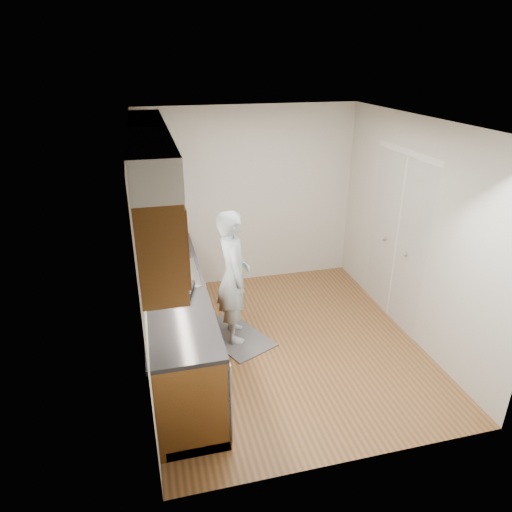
{
  "coord_description": "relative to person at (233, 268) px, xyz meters",
  "views": [
    {
      "loc": [
        -1.4,
        -4.24,
        3.08
      ],
      "look_at": [
        -0.28,
        0.25,
        1.03
      ],
      "focal_mm": 32.0,
      "sensor_mm": 36.0,
      "label": 1
    }
  ],
  "objects": [
    {
      "name": "floor_mat",
      "position": [
        0.0,
        0.0,
        -0.89
      ],
      "size": [
        0.91,
        1.1,
        0.02
      ],
      "primitive_type": "cube",
      "rotation": [
        0.0,
        0.0,
        0.44
      ],
      "color": "slate",
      "rests_on": "floor"
    },
    {
      "name": "wall_right",
      "position": [
        2.04,
        -0.27,
        0.35
      ],
      "size": [
        0.02,
        3.5,
        2.5
      ],
      "primitive_type": "cube",
      "color": "beige",
      "rests_on": "floor"
    },
    {
      "name": "steel_can",
      "position": [
        -0.56,
        0.39,
        0.11
      ],
      "size": [
        0.08,
        0.08,
        0.14
      ],
      "primitive_type": "cylinder",
      "rotation": [
        0.0,
        0.0,
        0.15
      ],
      "color": "#A5A5AA",
      "rests_on": "counter"
    },
    {
      "name": "counter",
      "position": [
        -0.66,
        -0.28,
        -0.41
      ],
      "size": [
        0.64,
        2.8,
        1.3
      ],
      "color": "brown",
      "rests_on": "floor"
    },
    {
      "name": "floor",
      "position": [
        0.54,
        -0.27,
        -0.9
      ],
      "size": [
        3.5,
        3.5,
        0.0
      ],
      "primitive_type": "plane",
      "color": "brown",
      "rests_on": "ground"
    },
    {
      "name": "soap_bottle_a",
      "position": [
        -0.74,
        0.33,
        0.17
      ],
      "size": [
        0.11,
        0.11,
        0.26
      ],
      "primitive_type": "imported",
      "rotation": [
        0.0,
        0.0,
        -0.1
      ],
      "color": "silver",
      "rests_on": "counter"
    },
    {
      "name": "closet_door",
      "position": [
        2.02,
        0.03,
        0.12
      ],
      "size": [
        0.02,
        1.22,
        2.05
      ],
      "primitive_type": "cube",
      "color": "white",
      "rests_on": "wall_right"
    },
    {
      "name": "upper_cabinets",
      "position": [
        -0.8,
        -0.23,
        1.05
      ],
      "size": [
        0.47,
        2.8,
        1.21
      ],
      "color": "brown",
      "rests_on": "wall_left"
    },
    {
      "name": "ceiling",
      "position": [
        0.54,
        -0.27,
        1.6
      ],
      "size": [
        3.5,
        3.5,
        0.0
      ],
      "primitive_type": "plane",
      "rotation": [
        3.14,
        0.0,
        0.0
      ],
      "color": "white",
      "rests_on": "wall_left"
    },
    {
      "name": "wall_back",
      "position": [
        0.54,
        1.48,
        0.35
      ],
      "size": [
        3.0,
        0.02,
        2.5
      ],
      "primitive_type": "cube",
      "color": "beige",
      "rests_on": "floor"
    },
    {
      "name": "soap_bottle_b",
      "position": [
        -0.47,
        0.61,
        0.14
      ],
      "size": [
        0.11,
        0.11,
        0.2
      ],
      "primitive_type": "imported",
      "rotation": [
        0.0,
        0.0,
        -0.28
      ],
      "color": "silver",
      "rests_on": "counter"
    },
    {
      "name": "person",
      "position": [
        0.0,
        0.0,
        0.0
      ],
      "size": [
        0.44,
        0.64,
        1.77
      ],
      "primitive_type": "imported",
      "rotation": [
        0.0,
        0.0,
        1.53
      ],
      "color": "#A3B9C6",
      "rests_on": "floor_mat"
    },
    {
      "name": "soap_bottle_c",
      "position": [
        -0.59,
        0.71,
        0.12
      ],
      "size": [
        0.17,
        0.17,
        0.16
      ],
      "primitive_type": "imported",
      "rotation": [
        0.0,
        0.0,
        0.87
      ],
      "color": "silver",
      "rests_on": "counter"
    },
    {
      "name": "dish_rack",
      "position": [
        -0.71,
        -0.5,
        0.07
      ],
      "size": [
        0.48,
        0.43,
        0.06
      ],
      "primitive_type": "cube",
      "rotation": [
        0.0,
        0.0,
        -0.27
      ],
      "color": "black",
      "rests_on": "counter"
    },
    {
      "name": "wall_left",
      "position": [
        -0.96,
        -0.27,
        0.35
      ],
      "size": [
        0.02,
        3.5,
        2.5
      ],
      "primitive_type": "cube",
      "color": "beige",
      "rests_on": "floor"
    }
  ]
}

